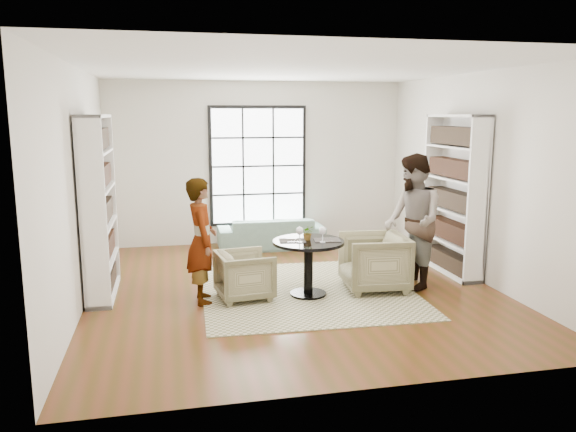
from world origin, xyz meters
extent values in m
plane|color=#5B2D15|center=(0.00, 0.00, 0.00)|extent=(6.00, 6.00, 0.00)
plane|color=silver|center=(0.00, 3.00, 1.50)|extent=(5.50, 0.00, 5.50)
plane|color=silver|center=(-2.75, 0.00, 1.50)|extent=(0.00, 6.00, 6.00)
plane|color=silver|center=(2.75, 0.00, 1.50)|extent=(0.00, 6.00, 6.00)
plane|color=silver|center=(0.00, -3.00, 1.50)|extent=(5.50, 0.00, 5.50)
plane|color=white|center=(0.00, 0.00, 3.00)|extent=(6.00, 6.00, 0.00)
cube|color=black|center=(0.00, 2.98, 1.45)|extent=(1.82, 0.06, 2.22)
cube|color=white|center=(0.00, 2.94, 1.45)|extent=(1.70, 0.02, 2.10)
cube|color=#C1B690|center=(0.17, -0.17, 0.01)|extent=(2.96, 2.96, 0.01)
cylinder|color=black|center=(0.13, -0.36, 0.02)|extent=(0.48, 0.48, 0.04)
cylinder|color=black|center=(0.13, -0.36, 0.37)|extent=(0.12, 0.12, 0.68)
cylinder|color=black|center=(0.13, -0.36, 0.74)|extent=(0.95, 0.95, 0.04)
imported|color=slate|center=(0.15, 2.45, 0.28)|extent=(1.92, 0.78, 0.56)
imported|color=tan|center=(-0.72, -0.30, 0.32)|extent=(0.79, 0.77, 0.64)
imported|color=tan|center=(1.08, -0.29, 0.39)|extent=(0.93, 0.91, 0.79)
imported|color=gray|center=(-1.27, -0.30, 0.81)|extent=(0.41, 0.61, 1.62)
imported|color=gray|center=(1.63, -0.29, 0.94)|extent=(0.77, 0.96, 1.88)
cube|color=#292624|center=(-0.08, -0.33, 0.76)|extent=(0.37, 0.30, 0.01)
cube|color=#292624|center=(0.38, -0.39, 0.76)|extent=(0.37, 0.30, 0.01)
cylinder|color=silver|center=(-0.01, -0.44, 0.76)|extent=(0.08, 0.08, 0.01)
cylinder|color=silver|center=(-0.01, -0.44, 0.82)|extent=(0.01, 0.01, 0.12)
sphere|color=maroon|center=(-0.01, -0.44, 0.91)|extent=(0.09, 0.09, 0.09)
ellipsoid|color=white|center=(-0.01, -0.44, 0.91)|extent=(0.10, 0.10, 0.11)
cylinder|color=silver|center=(0.28, -0.50, 0.76)|extent=(0.08, 0.08, 0.01)
cylinder|color=silver|center=(0.28, -0.50, 0.82)|extent=(0.01, 0.01, 0.12)
sphere|color=maroon|center=(0.28, -0.50, 0.91)|extent=(0.09, 0.09, 0.09)
ellipsoid|color=white|center=(0.28, -0.50, 0.91)|extent=(0.10, 0.10, 0.10)
imported|color=gray|center=(0.13, -0.31, 0.86)|extent=(0.21, 0.19, 0.20)
camera|label=1|loc=(-1.66, -7.37, 2.41)|focal=35.00mm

